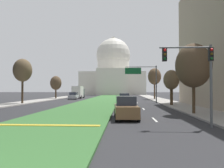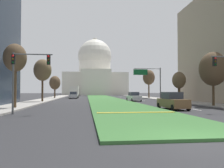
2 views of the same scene
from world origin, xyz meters
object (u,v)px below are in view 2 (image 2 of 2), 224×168
Objects in this scene: street_tree_left_mid at (43,70)px; sedan_midblock at (134,97)px; street_tree_right_near at (213,69)px; sedan_distant at (74,95)px; street_tree_right_far at (149,77)px; sedan_lead_stopped at (172,101)px; street_tree_left_near at (15,59)px; street_tree_left_far at (55,83)px; street_tree_right_mid at (179,81)px; box_truck_delivery at (74,92)px; traffic_light_near_left at (24,69)px; capitol_building at (95,73)px; overhead_guide_sign at (150,77)px.

street_tree_left_mid is 17.22m from sedan_midblock.
sedan_distant is (-18.61, 31.11, -3.83)m from street_tree_right_near.
street_tree_left_mid is at bearing -170.95° from sedan_midblock.
street_tree_right_near is 1.42× the size of sedan_midblock.
sedan_lead_stopped is (-7.21, -34.19, -4.56)m from street_tree_right_far.
street_tree_left_near is 32.84m from street_tree_left_far.
street_tree_right_mid is at bearing -36.06° from sedan_midblock.
box_truck_delivery is at bearing 83.25° from street_tree_left_near.
street_tree_left_far is at bearing 93.93° from traffic_light_near_left.
traffic_light_near_left is 0.71× the size of street_tree_left_mid.
capitol_building reaches higher than overhead_guide_sign.
street_tree_left_mid is at bearing -169.64° from overhead_guide_sign.
street_tree_right_mid is at bearing 88.24° from street_tree_right_near.
street_tree_left_near reaches higher than traffic_light_near_left.
traffic_light_near_left is 26.63m from sedan_midblock.
box_truck_delivery is at bearing 87.39° from traffic_light_near_left.
street_tree_left_mid reaches higher than street_tree_left_far.
sedan_lead_stopped is 0.72× the size of box_truck_delivery.
overhead_guide_sign is at bearing 40.85° from street_tree_left_near.
street_tree_right_far reaches higher than street_tree_left_mid.
overhead_guide_sign is 25.77m from box_truck_delivery.
sedan_lead_stopped is at bearing -72.97° from box_truck_delivery.
box_truck_delivery reaches higher than sedan_midblock.
overhead_guide_sign is at bearing 99.90° from street_tree_right_near.
box_truck_delivery is (-19.06, 26.17, -2.02)m from street_tree_right_mid.
sedan_lead_stopped is at bearing -89.80° from sedan_midblock.
overhead_guide_sign reaches higher than sedan_lead_stopped.
capitol_building reaches higher than traffic_light_near_left.
sedan_midblock is (16.70, 16.45, -4.64)m from street_tree_left_near.
capitol_building is 66.10m from sedan_midblock.
traffic_light_near_left is at bearing -122.52° from sedan_midblock.
street_tree_right_far is at bearing 88.71° from street_tree_right_mid.
overhead_guide_sign is 0.89× the size of street_tree_left_mid.
street_tree_right_near is (11.34, -81.19, -5.67)m from capitol_building.
traffic_light_near_left is at bearing -140.51° from street_tree_right_mid.
capitol_building reaches higher than street_tree_right_far.
street_tree_left_far is at bearing -103.82° from capitol_building.
box_truck_delivery is (-0.11, 6.05, 0.87)m from sedan_distant.
street_tree_right_mid reaches higher than sedan_distant.
traffic_light_near_left is at bearing -166.87° from sedan_lead_stopped.
street_tree_left_near is 32.27m from sedan_distant.
sedan_lead_stopped is (16.76, -2.52, -4.60)m from street_tree_left_near.
street_tree_right_far is (21.50, 37.52, 1.62)m from traffic_light_near_left.
sedan_midblock is at bearing 9.05° from street_tree_left_mid.
street_tree_right_near is 8.04m from sedan_lead_stopped.
capitol_building is 84.89m from sedan_lead_stopped.
overhead_guide_sign reaches higher than sedan_distant.
street_tree_left_mid is (-2.16, 19.70, 1.64)m from traffic_light_near_left.
street_tree_right_mid is at bearing 64.26° from sedan_lead_stopped.
traffic_light_near_left is 38.75m from street_tree_left_far.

